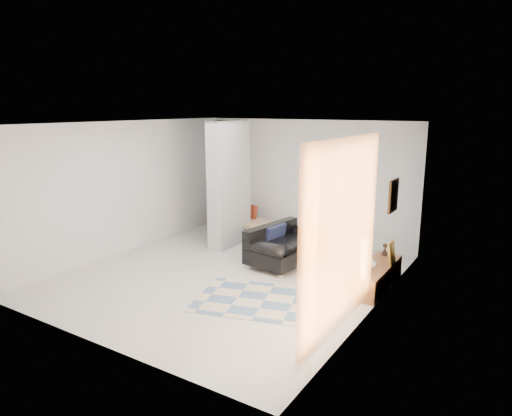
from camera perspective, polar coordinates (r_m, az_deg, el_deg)
The scene contains 17 objects.
floor at distance 8.66m, azimuth -3.43°, elevation -8.36°, with size 6.00×6.00×0.00m, color beige.
ceiling at distance 8.09m, azimuth -3.69°, elevation 10.50°, with size 6.00×6.00×0.00m, color white.
wall_back at distance 10.80m, azimuth 5.75°, elevation 3.51°, with size 6.00×6.00×0.00m, color silver.
wall_front at distance 6.15m, azimuth -20.07°, elevation -4.16°, with size 6.00×6.00×0.00m, color silver.
wall_left at distance 10.09m, azimuth -16.38°, elevation 2.42°, with size 6.00×6.00×0.00m, color silver.
wall_right at distance 7.06m, azimuth 14.93°, elevation -1.70°, with size 6.00×6.00×0.00m, color silver.
partition_column at distance 10.17m, azimuth -3.36°, elevation 2.99°, with size 0.35×1.20×2.80m, color #ACB1B4.
hallway_door at distance 11.90m, azimuth -3.48°, elevation 2.53°, with size 0.85×0.06×2.04m, color white.
curtain at distance 6.02m, azimuth 10.94°, elevation -3.47°, with size 2.55×2.55×0.00m, color orange.
wall_art at distance 7.86m, azimuth 16.79°, elevation 1.48°, with size 0.04×0.45×0.55m, color #3A210F.
media_console at distance 8.30m, azimuth 14.83°, elevation -8.19°, with size 0.45×1.60×0.80m.
loveseat at distance 9.18m, azimuth 3.42°, elevation -4.78°, with size 1.15×1.72×0.76m.
daybed at distance 11.25m, azimuth -2.01°, elevation -1.18°, with size 1.94×1.31×0.77m.
area_rug at distance 7.56m, azimuth 1.04°, elevation -11.51°, with size 2.20×1.47×0.01m, color #C4B596.
cylinder_lamp at distance 7.51m, azimuth 13.28°, elevation -6.19°, with size 0.12×0.12×0.63m, color white.
bronze_figurine at distance 8.76m, azimuth 15.81°, elevation -5.02°, with size 0.11×0.11×0.22m, color black, non-canonical shape.
vase at distance 8.07m, azimuth 14.24°, elevation -6.62°, with size 0.17×0.17×0.18m, color silver.
Camera 1 is at (4.72, -6.57, 3.09)m, focal length 32.00 mm.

